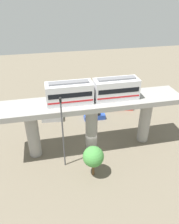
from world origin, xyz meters
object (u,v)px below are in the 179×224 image
parked_car_blue (94,115)px  tree_near_viaduct (93,157)px  train (93,91)px  parked_car_silver (52,117)px  parked_car_red (123,106)px  signal_post (63,131)px

parked_car_blue → tree_near_viaduct: (-14.69, 3.59, 2.61)m
train → tree_near_viaduct: train is taller
train → parked_car_silver: bearing=32.1°
parked_car_red → parked_car_blue: (-2.63, 7.04, 0.00)m
tree_near_viaduct → signal_post: signal_post is taller
parked_car_silver → tree_near_viaduct: size_ratio=0.90×
train → tree_near_viaduct: (-6.22, 1.34, -6.86)m
parked_car_silver → signal_post: signal_post is taller
train → signal_post: 7.29m
parked_car_silver → parked_car_blue: bearing=-91.5°
parked_car_silver → signal_post: bearing=-169.2°
parked_car_red → train: bearing=154.0°
tree_near_viaduct → signal_post: (2.82, 3.68, 2.82)m
parked_car_blue → signal_post: bearing=149.6°
train → tree_near_viaduct: bearing=167.8°
parked_car_silver → tree_near_viaduct: bearing=-157.2°
parked_car_silver → parked_car_red: (1.48, -15.32, 0.00)m
train → signal_post: (-3.40, 5.02, -4.04)m
tree_near_viaduct → parked_car_blue: bearing=-13.7°
train → parked_car_silver: 14.79m
train → parked_car_silver: size_ratio=3.10×
train → parked_car_red: bearing=-39.9°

